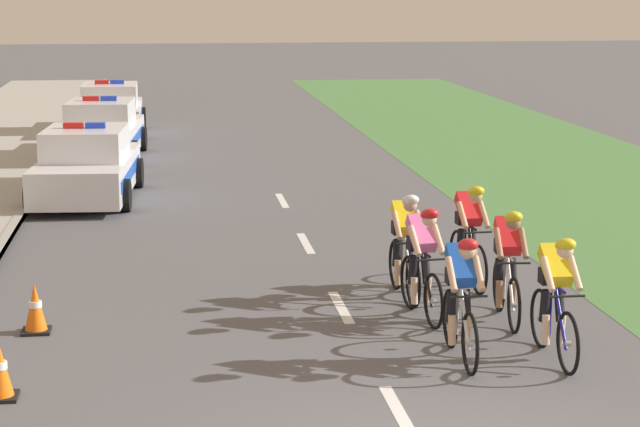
{
  "coord_description": "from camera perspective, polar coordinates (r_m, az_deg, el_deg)",
  "views": [
    {
      "loc": [
        -2.28,
        -9.29,
        4.29
      ],
      "look_at": [
        -0.15,
        6.72,
        1.1
      ],
      "focal_mm": 64.82,
      "sensor_mm": 36.0,
      "label": 1
    }
  ],
  "objects": [
    {
      "name": "cyclist_lead",
      "position": [
        13.41,
        6.98,
        -4.06
      ],
      "size": [
        0.42,
        1.72,
        1.56
      ],
      "color": "black",
      "rests_on": "ground"
    },
    {
      "name": "cyclist_second",
      "position": [
        13.59,
        11.56,
        -4.0
      ],
      "size": [
        0.42,
        1.72,
        1.56
      ],
      "color": "black",
      "rests_on": "ground"
    },
    {
      "name": "grass_verge",
      "position": [
        25.42,
        13.84,
        1.14
      ],
      "size": [
        7.0,
        60.0,
        0.01
      ],
      "primitive_type": "cube",
      "color": "#4C7F42",
      "rests_on": "ground"
    },
    {
      "name": "police_car_third",
      "position": [
        34.64,
        -10.3,
        5.01
      ],
      "size": [
        2.02,
        4.41,
        1.59
      ],
      "color": "white",
      "rests_on": "ground"
    },
    {
      "name": "cyclist_third",
      "position": [
        15.08,
        5.07,
        -2.31
      ],
      "size": [
        0.45,
        1.72,
        1.56
      ],
      "color": "black",
      "rests_on": "ground"
    },
    {
      "name": "kerb_edge",
      "position": [
        23.83,
        -14.14,
        0.62
      ],
      "size": [
        0.16,
        60.0,
        0.13
      ],
      "primitive_type": "cube",
      "color": "#9E9E99",
      "rests_on": "ground"
    },
    {
      "name": "police_car_second",
      "position": [
        29.63,
        -10.74,
        3.98
      ],
      "size": [
        2.22,
        4.51,
        1.59
      ],
      "color": "silver",
      "rests_on": "ground"
    },
    {
      "name": "cyclist_fifth",
      "position": [
        16.01,
        4.22,
        -1.5
      ],
      "size": [
        0.43,
        1.72,
        1.56
      ],
      "color": "black",
      "rests_on": "ground"
    },
    {
      "name": "cyclist_sixth",
      "position": [
        16.77,
        7.37,
        -0.98
      ],
      "size": [
        0.43,
        1.72,
        1.56
      ],
      "color": "black",
      "rests_on": "ground"
    },
    {
      "name": "police_car_nearest",
      "position": [
        23.96,
        -11.44,
        2.28
      ],
      "size": [
        2.23,
        4.51,
        1.59
      ],
      "color": "silver",
      "rests_on": "ground"
    },
    {
      "name": "traffic_cone_near",
      "position": [
        14.96,
        -13.88,
        -4.58
      ],
      "size": [
        0.36,
        0.36,
        0.64
      ],
      "color": "black",
      "rests_on": "ground"
    },
    {
      "name": "cyclist_fourth",
      "position": [
        15.04,
        9.25,
        -2.45
      ],
      "size": [
        0.45,
        1.72,
        1.56
      ],
      "color": "black",
      "rests_on": "ground"
    },
    {
      "name": "lane_markings_centre",
      "position": [
        15.74,
        1.03,
        -4.63
      ],
      "size": [
        0.14,
        17.6,
        0.01
      ],
      "color": "white",
      "rests_on": "ground"
    }
  ]
}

